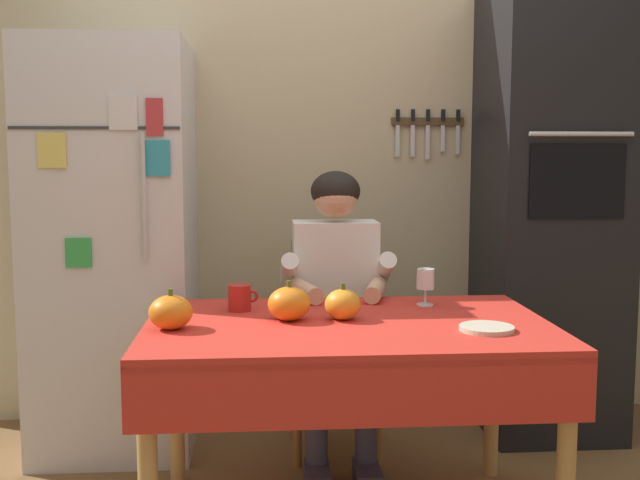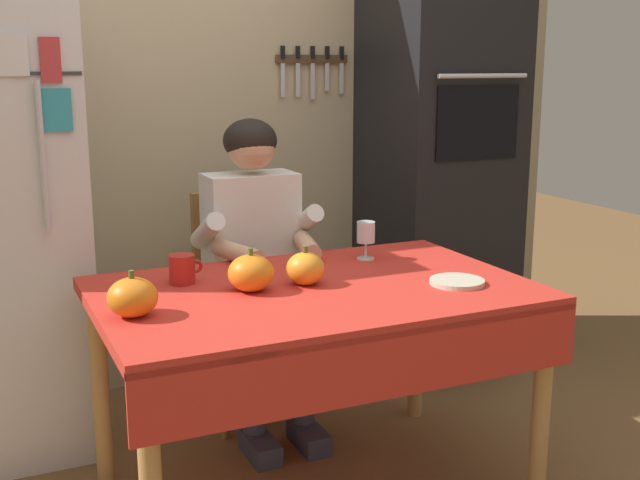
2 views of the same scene
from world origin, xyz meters
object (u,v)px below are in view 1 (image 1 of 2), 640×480
(coffee_mug, at_px, (240,298))
(wall_oven, at_px, (550,211))
(chair_behind_person, at_px, (332,334))
(serving_tray, at_px, (487,328))
(dining_table, at_px, (348,347))
(wine_glass, at_px, (425,281))
(refrigerator, at_px, (115,248))
(pumpkin_small, at_px, (289,304))
(seated_person, at_px, (337,292))
(pumpkin_large, at_px, (343,304))
(pumpkin_medium, at_px, (171,312))

(coffee_mug, bearing_deg, wall_oven, 25.61)
(chair_behind_person, height_order, serving_tray, chair_behind_person)
(dining_table, distance_m, wine_glass, 0.47)
(chair_behind_person, bearing_deg, refrigerator, 174.66)
(dining_table, distance_m, pumpkin_small, 0.25)
(seated_person, height_order, wine_glass, seated_person)
(refrigerator, distance_m, pumpkin_large, 1.25)
(pumpkin_large, bearing_deg, dining_table, -76.63)
(wall_oven, height_order, dining_table, wall_oven)
(serving_tray, bearing_deg, coffee_mug, 154.87)
(pumpkin_small, bearing_deg, pumpkin_large, -0.57)
(refrigerator, xyz_separation_m, pumpkin_large, (0.94, -0.83, -0.11))
(wine_glass, distance_m, pumpkin_medium, 0.98)
(refrigerator, relative_size, chair_behind_person, 1.94)
(refrigerator, bearing_deg, pumpkin_small, -47.76)
(serving_tray, bearing_deg, chair_behind_person, 114.38)
(pumpkin_large, xyz_separation_m, serving_tray, (0.46, -0.20, -0.05))
(wine_glass, height_order, serving_tray, wine_glass)
(refrigerator, height_order, serving_tray, refrigerator)
(chair_behind_person, relative_size, pumpkin_large, 7.14)
(chair_behind_person, distance_m, pumpkin_small, 0.82)
(chair_behind_person, bearing_deg, seated_person, -90.00)
(seated_person, xyz_separation_m, coffee_mug, (-0.40, -0.37, 0.05))
(pumpkin_medium, relative_size, pumpkin_small, 0.98)
(pumpkin_large, bearing_deg, pumpkin_small, 179.43)
(pumpkin_large, height_order, pumpkin_small, pumpkin_small)
(dining_table, bearing_deg, serving_tray, -18.37)
(wine_glass, bearing_deg, refrigerator, 154.74)
(wall_oven, distance_m, coffee_mug, 1.61)
(chair_behind_person, height_order, pumpkin_large, chair_behind_person)
(wall_oven, distance_m, pumpkin_small, 1.54)
(coffee_mug, xyz_separation_m, wine_glass, (0.71, 0.04, 0.05))
(refrigerator, height_order, pumpkin_medium, refrigerator)
(seated_person, distance_m, pumpkin_small, 0.59)
(coffee_mug, height_order, pumpkin_large, pumpkin_large)
(pumpkin_medium, bearing_deg, chair_behind_person, 53.62)
(dining_table, height_order, pumpkin_small, pumpkin_small)
(pumpkin_medium, distance_m, pumpkin_small, 0.41)
(dining_table, relative_size, coffee_mug, 12.38)
(wall_oven, relative_size, pumpkin_medium, 14.38)
(coffee_mug, distance_m, serving_tray, 0.91)
(dining_table, relative_size, seated_person, 1.12)
(wall_oven, bearing_deg, refrigerator, -178.86)
(wall_oven, distance_m, dining_table, 1.45)
(refrigerator, xyz_separation_m, wall_oven, (2.00, 0.04, 0.15))
(refrigerator, height_order, pumpkin_large, refrigerator)
(dining_table, relative_size, serving_tray, 7.73)
(seated_person, distance_m, wine_glass, 0.46)
(dining_table, distance_m, chair_behind_person, 0.81)
(pumpkin_small, bearing_deg, serving_tray, -17.77)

